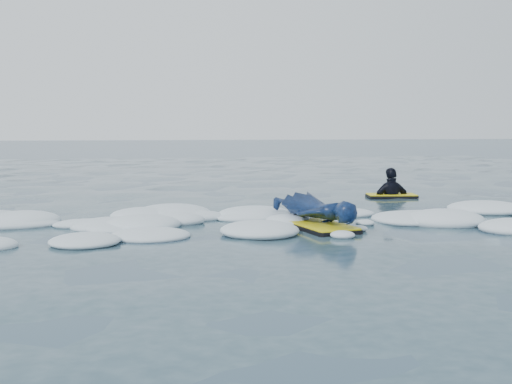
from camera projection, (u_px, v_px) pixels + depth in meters
ground at (183, 240)px, 8.05m from camera, size 120.00×120.00×0.00m
foam_band at (179, 228)px, 9.07m from camera, size 12.00×3.10×0.30m
prone_woman_unit at (317, 211)px, 9.02m from camera, size 1.14×1.87×0.46m
waiting_rider_unit at (391, 203)px, 12.86m from camera, size 1.03×0.66×1.46m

